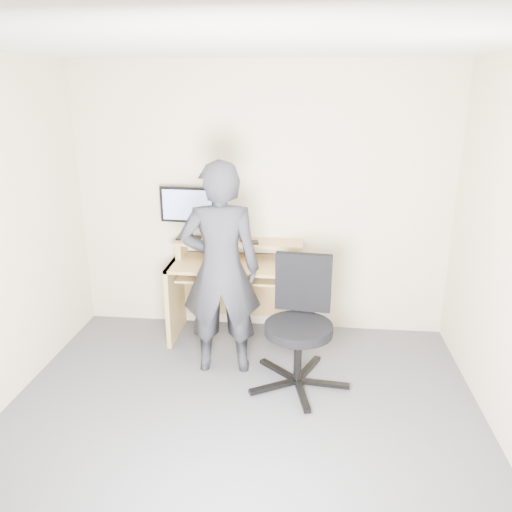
% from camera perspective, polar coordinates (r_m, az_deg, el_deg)
% --- Properties ---
extents(ground, '(3.50, 3.50, 0.00)m').
position_cam_1_polar(ground, '(3.60, -2.28, -19.98)').
color(ground, '#535358').
rests_on(ground, ground).
extents(back_wall, '(3.50, 0.02, 2.50)m').
position_cam_1_polar(back_wall, '(4.66, 0.60, 6.20)').
color(back_wall, beige).
rests_on(back_wall, ground).
extents(ceiling, '(3.50, 3.50, 0.02)m').
position_cam_1_polar(ceiling, '(2.84, -2.97, 23.80)').
color(ceiling, white).
rests_on(ceiling, back_wall).
extents(desk, '(1.20, 0.60, 0.91)m').
position_cam_1_polar(desk, '(4.68, -2.13, -2.76)').
color(desk, tan).
rests_on(desk, ground).
extents(monitor, '(0.52, 0.14, 0.49)m').
position_cam_1_polar(monitor, '(4.66, -7.80, 5.45)').
color(monitor, black).
rests_on(monitor, desk).
extents(external_drive, '(0.11, 0.15, 0.20)m').
position_cam_1_polar(external_drive, '(4.62, -1.47, 3.02)').
color(external_drive, black).
rests_on(external_drive, desk).
extents(travel_mug, '(0.08, 0.08, 0.16)m').
position_cam_1_polar(travel_mug, '(4.60, -2.08, 2.68)').
color(travel_mug, silver).
rests_on(travel_mug, desk).
extents(smartphone, '(0.09, 0.14, 0.01)m').
position_cam_1_polar(smartphone, '(4.56, -0.17, 1.59)').
color(smartphone, black).
rests_on(smartphone, desk).
extents(charger, '(0.05, 0.05, 0.03)m').
position_cam_1_polar(charger, '(4.59, -5.02, 1.79)').
color(charger, black).
rests_on(charger, desk).
extents(headphones, '(0.17, 0.17, 0.06)m').
position_cam_1_polar(headphones, '(4.75, -5.29, 2.24)').
color(headphones, silver).
rests_on(headphones, desk).
extents(keyboard, '(0.49, 0.29, 0.03)m').
position_cam_1_polar(keyboard, '(4.48, -2.21, -2.13)').
color(keyboard, black).
rests_on(keyboard, desk).
extents(mouse, '(0.11, 0.09, 0.04)m').
position_cam_1_polar(mouse, '(4.39, 2.94, -1.10)').
color(mouse, black).
rests_on(mouse, desk).
extents(office_chair, '(0.78, 0.80, 1.00)m').
position_cam_1_polar(office_chair, '(3.92, 5.06, -7.11)').
color(office_chair, black).
rests_on(office_chair, ground).
extents(person, '(0.68, 0.49, 1.75)m').
position_cam_1_polar(person, '(3.98, -4.06, -1.59)').
color(person, black).
rests_on(person, ground).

